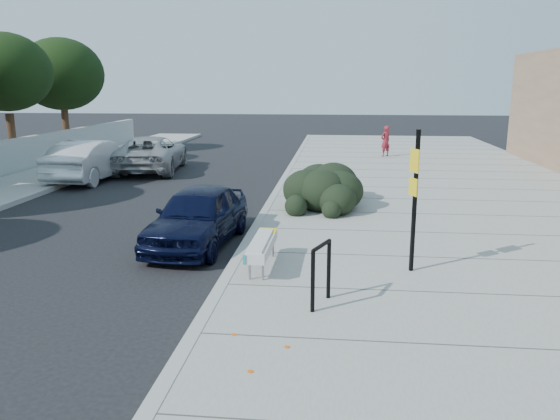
{
  "coord_description": "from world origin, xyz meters",
  "views": [
    {
      "loc": [
        2.02,
        -9.15,
        3.68
      ],
      "look_at": [
        0.81,
        2.38,
        1.0
      ],
      "focal_mm": 35.0,
      "sensor_mm": 36.0,
      "label": 1
    }
  ],
  "objects_px": {
    "sign_post": "(414,193)",
    "bench": "(262,246)",
    "sedan_navy": "(198,216)",
    "pedestrian": "(385,141)",
    "suv_silver": "(151,154)",
    "wagon_silver": "(91,160)",
    "bike_rack": "(321,268)"
  },
  "relations": [
    {
      "from": "bench",
      "to": "sedan_navy",
      "type": "distance_m",
      "value": 2.59
    },
    {
      "from": "bench",
      "to": "pedestrian",
      "type": "xyz_separation_m",
      "value": [
        3.82,
        17.52,
        0.32
      ]
    },
    {
      "from": "bench",
      "to": "sedan_navy",
      "type": "bearing_deg",
      "value": 133.74
    },
    {
      "from": "bench",
      "to": "wagon_silver",
      "type": "relative_size",
      "value": 0.39
    },
    {
      "from": "sign_post",
      "to": "wagon_silver",
      "type": "relative_size",
      "value": 0.57
    },
    {
      "from": "sedan_navy",
      "to": "pedestrian",
      "type": "distance_m",
      "value": 16.59
    },
    {
      "from": "sign_post",
      "to": "bench",
      "type": "bearing_deg",
      "value": 160.69
    },
    {
      "from": "wagon_silver",
      "to": "suv_silver",
      "type": "height_order",
      "value": "wagon_silver"
    },
    {
      "from": "bench",
      "to": "wagon_silver",
      "type": "xyz_separation_m",
      "value": [
        -8.1,
        10.09,
        0.2
      ]
    },
    {
      "from": "wagon_silver",
      "to": "bench",
      "type": "bearing_deg",
      "value": 130.67
    },
    {
      "from": "wagon_silver",
      "to": "sedan_navy",
      "type": "bearing_deg",
      "value": 129.63
    },
    {
      "from": "bike_rack",
      "to": "sedan_navy",
      "type": "xyz_separation_m",
      "value": [
        -2.97,
        3.65,
        -0.09
      ]
    },
    {
      "from": "wagon_silver",
      "to": "suv_silver",
      "type": "bearing_deg",
      "value": -118.41
    },
    {
      "from": "sign_post",
      "to": "suv_silver",
      "type": "xyz_separation_m",
      "value": [
        -9.49,
        12.55,
        -0.93
      ]
    },
    {
      "from": "sign_post",
      "to": "sedan_navy",
      "type": "distance_m",
      "value": 5.08
    },
    {
      "from": "sedan_navy",
      "to": "suv_silver",
      "type": "height_order",
      "value": "suv_silver"
    },
    {
      "from": "bike_rack",
      "to": "wagon_silver",
      "type": "relative_size",
      "value": 0.22
    },
    {
      "from": "bench",
      "to": "suv_silver",
      "type": "bearing_deg",
      "value": 118.38
    },
    {
      "from": "suv_silver",
      "to": "pedestrian",
      "type": "xyz_separation_m",
      "value": [
        10.41,
        4.87,
        0.16
      ]
    },
    {
      "from": "sign_post",
      "to": "sedan_navy",
      "type": "relative_size",
      "value": 0.67
    },
    {
      "from": "bench",
      "to": "pedestrian",
      "type": "bearing_deg",
      "value": 78.55
    },
    {
      "from": "sedan_navy",
      "to": "suv_silver",
      "type": "bearing_deg",
      "value": 119.01
    },
    {
      "from": "bike_rack",
      "to": "wagon_silver",
      "type": "bearing_deg",
      "value": 149.83
    },
    {
      "from": "bike_rack",
      "to": "pedestrian",
      "type": "height_order",
      "value": "pedestrian"
    },
    {
      "from": "bike_rack",
      "to": "suv_silver",
      "type": "relative_size",
      "value": 0.19
    },
    {
      "from": "sedan_navy",
      "to": "suv_silver",
      "type": "relative_size",
      "value": 0.74
    },
    {
      "from": "sedan_navy",
      "to": "bench",
      "type": "bearing_deg",
      "value": -42.29
    },
    {
      "from": "bench",
      "to": "wagon_silver",
      "type": "distance_m",
      "value": 12.94
    },
    {
      "from": "bench",
      "to": "pedestrian",
      "type": "distance_m",
      "value": 17.93
    },
    {
      "from": "bench",
      "to": "suv_silver",
      "type": "xyz_separation_m",
      "value": [
        -6.6,
        12.65,
        0.16
      ]
    },
    {
      "from": "bike_rack",
      "to": "bench",
      "type": "bearing_deg",
      "value": 146.28
    },
    {
      "from": "bike_rack",
      "to": "suv_silver",
      "type": "distance_m",
      "value": 16.38
    }
  ]
}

